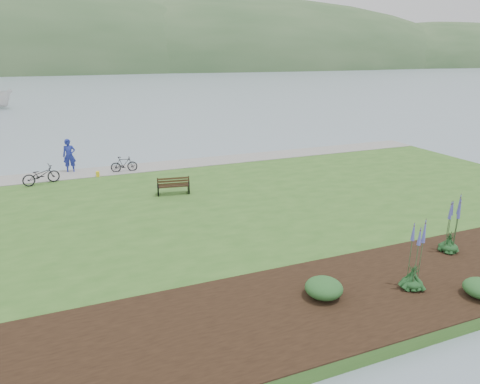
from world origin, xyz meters
name	(u,v)px	position (x,y,z in m)	size (l,w,h in m)	color
ground	(226,203)	(0.00, 0.00, 0.00)	(600.00, 600.00, 0.00)	gray
lawn	(241,213)	(0.00, -2.00, 0.20)	(34.00, 20.00, 0.40)	#315C20
shoreline_path	(188,163)	(0.00, 6.90, 0.42)	(34.00, 2.20, 0.03)	gray
garden_bed	(426,276)	(3.00, -9.80, 0.42)	(24.00, 4.40, 0.04)	black
far_hillside	(130,71)	(20.00, 170.00, 0.00)	(580.00, 80.00, 38.00)	#33522E
park_bench	(173,185)	(-2.31, 1.14, 0.87)	(1.62, 0.85, 0.96)	black
person	(69,153)	(-6.87, 7.50, 1.54)	(0.83, 0.57, 2.29)	navy
bicycle_a	(41,175)	(-8.37, 5.48, 0.90)	(1.91, 0.67, 1.00)	black
bicycle_b	(124,164)	(-3.97, 6.38, 0.86)	(1.52, 0.44, 0.91)	black
pannier	(98,174)	(-5.50, 5.92, 0.54)	(0.17, 0.27, 0.29)	yellow
echium_0	(415,260)	(2.08, -10.17, 1.34)	(0.62, 0.62, 2.35)	#14391A
echium_1	(452,226)	(5.05, -8.73, 1.38)	(0.62, 0.62, 2.29)	#14391A
shrub_0	(324,288)	(-0.59, -9.61, 0.71)	(1.08, 1.08, 0.54)	#1E4C21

